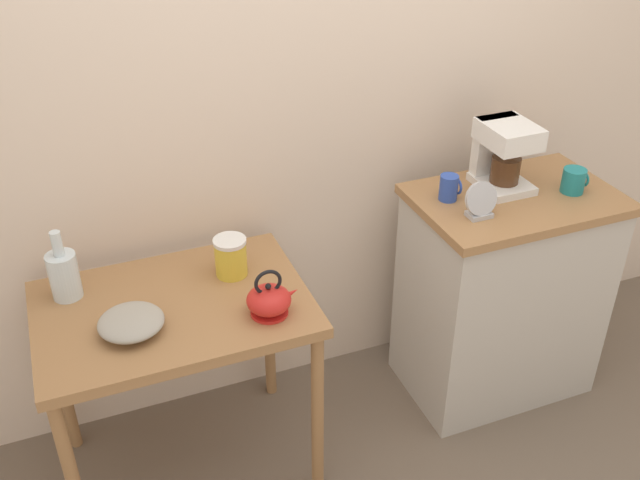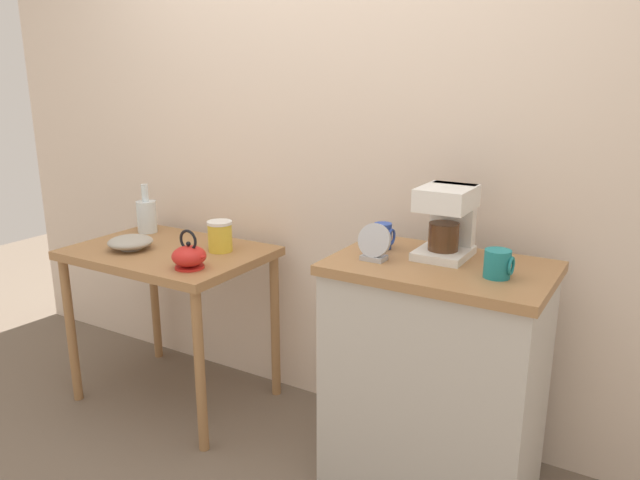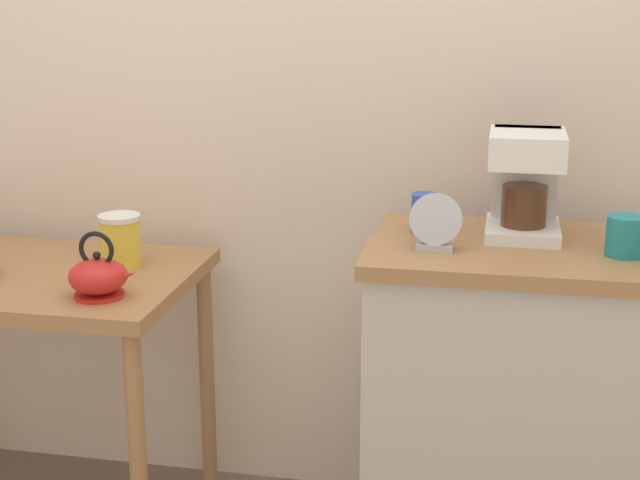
# 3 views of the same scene
# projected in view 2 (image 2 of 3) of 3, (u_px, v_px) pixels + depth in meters

# --- Properties ---
(ground_plane) EXTENTS (8.00, 8.00, 0.00)m
(ground_plane) POSITION_uv_depth(u_px,v_px,m) (290.00, 431.00, 2.75)
(ground_plane) COLOR #6B5B4C
(back_wall) EXTENTS (4.40, 0.10, 2.80)m
(back_wall) POSITION_uv_depth(u_px,v_px,m) (355.00, 111.00, 2.65)
(back_wall) COLOR beige
(back_wall) RESTS_ON ground_plane
(wooden_table) EXTENTS (0.90, 0.63, 0.77)m
(wooden_table) POSITION_uv_depth(u_px,v_px,m) (170.00, 269.00, 2.87)
(wooden_table) COLOR #9E7044
(wooden_table) RESTS_ON ground_plane
(kitchen_counter) EXTENTS (0.77, 0.51, 0.91)m
(kitchen_counter) POSITION_uv_depth(u_px,v_px,m) (434.00, 379.00, 2.27)
(kitchen_counter) COLOR #BCB7AD
(kitchen_counter) RESTS_ON ground_plane
(bowl_stoneware) EXTENTS (0.21, 0.21, 0.06)m
(bowl_stoneware) POSITION_uv_depth(u_px,v_px,m) (130.00, 242.00, 2.82)
(bowl_stoneware) COLOR #9E998C
(bowl_stoneware) RESTS_ON wooden_table
(teakettle) EXTENTS (0.18, 0.15, 0.17)m
(teakettle) POSITION_uv_depth(u_px,v_px,m) (189.00, 256.00, 2.55)
(teakettle) COLOR red
(teakettle) RESTS_ON wooden_table
(glass_carafe_vase) EXTENTS (0.10, 0.10, 0.25)m
(glass_carafe_vase) POSITION_uv_depth(u_px,v_px,m) (147.00, 215.00, 3.12)
(glass_carafe_vase) COLOR silver
(glass_carafe_vase) RESTS_ON wooden_table
(canister_enamel) EXTENTS (0.11, 0.11, 0.14)m
(canister_enamel) POSITION_uv_depth(u_px,v_px,m) (220.00, 236.00, 2.79)
(canister_enamel) COLOR gold
(canister_enamel) RESTS_ON wooden_table
(coffee_maker) EXTENTS (0.18, 0.22, 0.26)m
(coffee_maker) POSITION_uv_depth(u_px,v_px,m) (447.00, 218.00, 2.20)
(coffee_maker) COLOR white
(coffee_maker) RESTS_ON kitchen_counter
(mug_dark_teal) EXTENTS (0.09, 0.09, 0.09)m
(mug_dark_teal) POSITION_uv_depth(u_px,v_px,m) (498.00, 264.00, 1.99)
(mug_dark_teal) COLOR teal
(mug_dark_teal) RESTS_ON kitchen_counter
(mug_blue) EXTENTS (0.08, 0.07, 0.10)m
(mug_blue) POSITION_uv_depth(u_px,v_px,m) (383.00, 236.00, 2.32)
(mug_blue) COLOR #2D4CAD
(mug_blue) RESTS_ON kitchen_counter
(table_clock) EXTENTS (0.12, 0.06, 0.13)m
(table_clock) POSITION_uv_depth(u_px,v_px,m) (374.00, 244.00, 2.17)
(table_clock) COLOR #B2B5BA
(table_clock) RESTS_ON kitchen_counter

